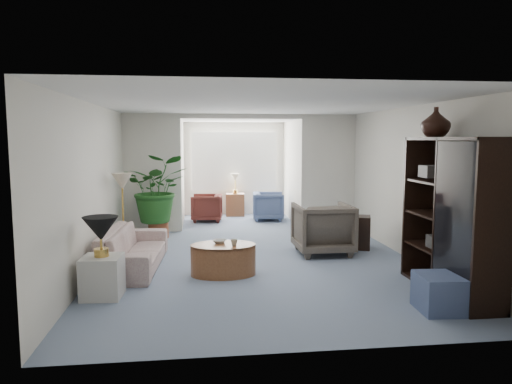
{
  "coord_description": "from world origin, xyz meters",
  "views": [
    {
      "loc": [
        -0.96,
        -7.14,
        1.98
      ],
      "look_at": [
        0.0,
        0.6,
        1.1
      ],
      "focal_mm": 33.35,
      "sensor_mm": 36.0,
      "label": 1
    }
  ],
  "objects": [
    {
      "name": "floor",
      "position": [
        0.0,
        0.0,
        0.0
      ],
      "size": [
        6.0,
        6.0,
        0.0
      ],
      "primitive_type": "plane",
      "color": "#7B8CA3",
      "rests_on": "ground"
    },
    {
      "name": "sunroom_floor",
      "position": [
        0.0,
        4.1,
        0.0
      ],
      "size": [
        2.6,
        2.6,
        0.0
      ],
      "primitive_type": "plane",
      "color": "#7B8CA3",
      "rests_on": "ground"
    },
    {
      "name": "back_pier_left",
      "position": [
        -1.9,
        3.0,
        1.25
      ],
      "size": [
        1.2,
        0.12,
        2.5
      ],
      "primitive_type": "cube",
      "color": "white",
      "rests_on": "ground"
    },
    {
      "name": "back_pier_right",
      "position": [
        1.9,
        3.0,
        1.25
      ],
      "size": [
        1.2,
        0.12,
        2.5
      ],
      "primitive_type": "cube",
      "color": "white",
      "rests_on": "ground"
    },
    {
      "name": "back_header",
      "position": [
        0.0,
        3.0,
        2.45
      ],
      "size": [
        2.6,
        0.12,
        0.1
      ],
      "primitive_type": "cube",
      "color": "white",
      "rests_on": "back_pier_left"
    },
    {
      "name": "window_pane",
      "position": [
        0.0,
        5.18,
        1.4
      ],
      "size": [
        2.2,
        0.02,
        1.5
      ],
      "primitive_type": "cube",
      "color": "white"
    },
    {
      "name": "window_blinds",
      "position": [
        0.0,
        5.15,
        1.4
      ],
      "size": [
        2.2,
        0.02,
        1.5
      ],
      "primitive_type": "cube",
      "color": "white"
    },
    {
      "name": "framed_picture",
      "position": [
        2.46,
        -0.1,
        1.7
      ],
      "size": [
        0.04,
        0.5,
        0.4
      ],
      "primitive_type": "cube",
      "color": "#AFA58C"
    },
    {
      "name": "sofa",
      "position": [
        -1.96,
        0.18,
        0.3
      ],
      "size": [
        0.92,
        2.1,
        0.6
      ],
      "primitive_type": "imported",
      "rotation": [
        0.0,
        0.0,
        1.51
      ],
      "color": "beige",
      "rests_on": "ground"
    },
    {
      "name": "end_table",
      "position": [
        -2.16,
        -1.17,
        0.26
      ],
      "size": [
        0.5,
        0.5,
        0.52
      ],
      "primitive_type": "cube",
      "rotation": [
        0.0,
        0.0,
        -0.06
      ],
      "color": "beige",
      "rests_on": "ground"
    },
    {
      "name": "table_lamp",
      "position": [
        -2.16,
        -1.17,
        0.87
      ],
      "size": [
        0.44,
        0.44,
        0.3
      ],
      "primitive_type": "cone",
      "color": "black",
      "rests_on": "end_table"
    },
    {
      "name": "floor_lamp",
      "position": [
        -2.24,
        1.19,
        1.25
      ],
      "size": [
        0.36,
        0.36,
        0.28
      ],
      "primitive_type": "cone",
      "color": "beige",
      "rests_on": "ground"
    },
    {
      "name": "coffee_table",
      "position": [
        -0.6,
        -0.37,
        0.23
      ],
      "size": [
        1.17,
        1.17,
        0.45
      ],
      "primitive_type": "cylinder",
      "rotation": [
        0.0,
        0.0,
        -0.28
      ],
      "color": "brown",
      "rests_on": "ground"
    },
    {
      "name": "coffee_bowl",
      "position": [
        -0.65,
        -0.27,
        0.47
      ],
      "size": [
        0.24,
        0.24,
        0.05
      ],
      "primitive_type": "imported",
      "rotation": [
        0.0,
        0.0,
        -0.28
      ],
      "color": "beige",
      "rests_on": "coffee_table"
    },
    {
      "name": "coffee_cup",
      "position": [
        -0.45,
        -0.47,
        0.5
      ],
      "size": [
        0.12,
        0.12,
        0.09
      ],
      "primitive_type": "imported",
      "rotation": [
        0.0,
        0.0,
        -0.28
      ],
      "color": "#B8B6A1",
      "rests_on": "coffee_table"
    },
    {
      "name": "wingback_chair",
      "position": [
        1.18,
        0.72,
        0.44
      ],
      "size": [
        0.95,
        0.98,
        0.88
      ],
      "primitive_type": "imported",
      "rotation": [
        0.0,
        0.0,
        3.15
      ],
      "color": "#60564C",
      "rests_on": "ground"
    },
    {
      "name": "side_table_dark",
      "position": [
        1.88,
        1.02,
        0.3
      ],
      "size": [
        0.6,
        0.54,
        0.59
      ],
      "primitive_type": "cube",
      "rotation": [
        0.0,
        0.0,
        -0.34
      ],
      "color": "black",
      "rests_on": "ground"
    },
    {
      "name": "entertainment_cabinet",
      "position": [
        2.23,
        -1.55,
        1.0
      ],
      "size": [
        0.48,
        1.8,
        2.0
      ],
      "primitive_type": "cube",
      "color": "black",
      "rests_on": "ground"
    },
    {
      "name": "cabinet_urn",
      "position": [
        2.23,
        -1.05,
        2.2
      ],
      "size": [
        0.38,
        0.38,
        0.4
      ],
      "primitive_type": "imported",
      "color": "black",
      "rests_on": "entertainment_cabinet"
    },
    {
      "name": "ottoman",
      "position": [
        1.81,
        -2.15,
        0.21
      ],
      "size": [
        0.56,
        0.56,
        0.42
      ],
      "primitive_type": "cube",
      "rotation": [
        0.0,
        0.0,
        -0.06
      ],
      "color": "#4B5981",
      "rests_on": "ground"
    },
    {
      "name": "plant_pot",
      "position": [
        -1.75,
        2.39,
        0.16
      ],
      "size": [
        0.4,
        0.4,
        0.32
      ],
      "primitive_type": "cylinder",
      "color": "brown",
      "rests_on": "ground"
    },
    {
      "name": "house_plant",
      "position": [
        -1.75,
        2.39,
        1.0
      ],
      "size": [
        1.22,
        1.05,
        1.35
      ],
      "primitive_type": "imported",
      "color": "#20571E",
      "rests_on": "plant_pot"
    },
    {
      "name": "sunroom_chair_blue",
      "position": [
        0.75,
        4.2,
        0.34
      ],
      "size": [
        0.82,
        0.8,
        0.68
      ],
      "primitive_type": "imported",
      "rotation": [
        0.0,
        0.0,
        1.47
      ],
      "color": "#4B5981",
      "rests_on": "ground"
    },
    {
      "name": "sunroom_chair_maroon",
      "position": [
        -0.75,
        4.2,
        0.33
      ],
      "size": [
        0.79,
        0.77,
        0.65
      ],
      "primitive_type": "imported",
      "rotation": [
        0.0,
        0.0,
        -1.67
      ],
      "color": "#54231C",
      "rests_on": "ground"
    },
    {
      "name": "sunroom_table",
      "position": [
        0.0,
        4.95,
        0.29
      ],
      "size": [
        0.51,
        0.41,
        0.58
      ],
      "primitive_type": "cube",
      "rotation": [
        0.0,
        0.0,
        -0.1
      ],
      "color": "brown",
      "rests_on": "ground"
    },
    {
      "name": "shelf_clutter",
      "position": [
        2.18,
        -1.63,
        1.09
      ],
      "size": [
        0.3,
        1.1,
        1.06
      ],
      "color": "#403E3B",
      "rests_on": "entertainment_cabinet"
    }
  ]
}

